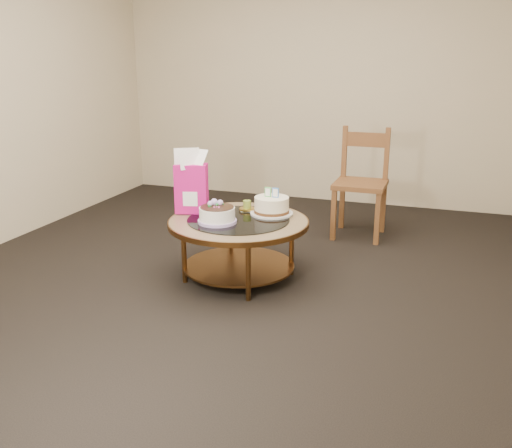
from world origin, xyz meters
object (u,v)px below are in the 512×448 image
(cream_cake, at_px, (272,206))
(gift_bag, at_px, (191,182))
(dining_chair, at_px, (361,182))
(coffee_table, at_px, (239,230))
(decorated_cake, at_px, (217,215))

(cream_cake, xyz_separation_m, gift_bag, (-0.58, -0.15, 0.17))
(gift_bag, height_order, dining_chair, dining_chair)
(coffee_table, bearing_deg, decorated_cake, -131.09)
(coffee_table, height_order, decorated_cake, decorated_cake)
(coffee_table, bearing_deg, gift_bag, 171.35)
(coffee_table, distance_m, cream_cake, 0.31)
(decorated_cake, bearing_deg, coffee_table, 48.91)
(decorated_cake, height_order, cream_cake, cream_cake)
(decorated_cake, distance_m, cream_cake, 0.45)
(coffee_table, distance_m, dining_chair, 1.51)
(decorated_cake, xyz_separation_m, dining_chair, (0.78, 1.47, -0.02))
(coffee_table, distance_m, gift_bag, 0.51)
(gift_bag, relative_size, dining_chair, 0.49)
(dining_chair, bearing_deg, coffee_table, -116.14)
(gift_bag, bearing_deg, cream_cake, -1.11)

